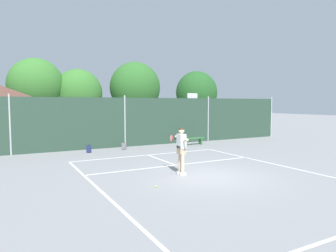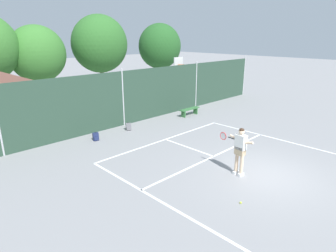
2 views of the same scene
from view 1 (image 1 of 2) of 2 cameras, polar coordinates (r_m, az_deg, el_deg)
ground_plane at (r=11.70m, az=7.57°, el=-9.51°), size 120.00×120.00×0.00m
court_markings at (r=12.21m, az=5.77°, el=-8.89°), size 8.30×11.10×0.01m
chainlink_fence at (r=19.41m, az=-8.15°, el=0.70°), size 26.09×0.09×3.30m
basketball_hoop at (r=23.13m, az=4.56°, el=3.13°), size 0.90×0.67×3.55m
treeline_backdrop at (r=28.62m, az=-13.87°, el=6.61°), size 27.08×4.47×6.81m
tennis_player at (r=11.75m, az=2.50°, el=-3.90°), size 0.29×1.44×1.85m
tennis_ball at (r=10.20m, az=-2.33°, el=-11.37°), size 0.07×0.07×0.07m
backpack_navy at (r=17.71m, az=-14.73°, el=-4.25°), size 0.32×0.29×0.46m
backpack_grey at (r=18.49m, az=-8.30°, el=-3.79°), size 0.33×0.33×0.46m
courtside_bench at (r=20.25m, az=4.75°, el=-2.58°), size 1.60×0.36×0.48m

